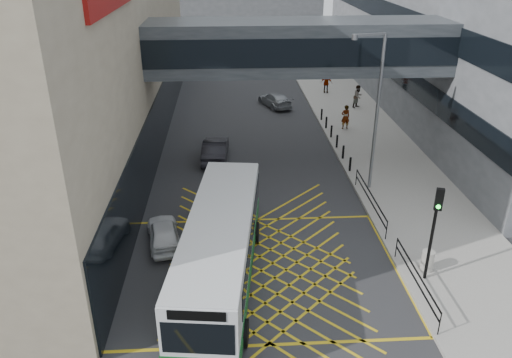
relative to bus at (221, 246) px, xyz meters
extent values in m
plane|color=#333335|center=(1.74, 0.51, -1.68)|extent=(120.00, 120.00, 0.00)
cube|color=black|center=(-4.22, 16.51, 0.32)|extent=(0.10, 41.50, 4.00)
cube|color=black|center=(13.70, 24.51, 2.32)|extent=(0.10, 43.50, 1.60)
cube|color=black|center=(13.70, 24.51, 6.32)|extent=(0.10, 43.50, 1.60)
cube|color=#393E43|center=(4.74, 12.51, 5.82)|extent=(20.00, 4.00, 3.00)
cube|color=black|center=(4.74, 10.49, 5.82)|extent=(19.50, 0.06, 1.60)
cube|color=black|center=(4.74, 14.53, 5.82)|extent=(19.50, 0.06, 1.60)
cube|color=#A8A39A|center=(10.74, 15.51, -1.60)|extent=(6.00, 54.00, 0.16)
cube|color=gold|center=(1.74, 0.51, -1.68)|extent=(12.00, 9.00, 0.01)
cube|color=silver|center=(-0.01, -0.12, 0.03)|extent=(3.83, 11.34, 2.73)
cube|color=#0F4E1E|center=(-0.01, -0.12, -1.16)|extent=(3.87, 11.38, 0.34)
cube|color=#0F4E1E|center=(-0.01, -0.12, -0.62)|extent=(3.89, 11.38, 0.22)
cube|color=black|center=(0.06, 0.49, 0.39)|extent=(3.72, 9.94, 1.06)
cube|color=black|center=(-0.67, -5.61, 0.29)|extent=(2.32, 0.36, 1.21)
cube|color=black|center=(-0.67, -5.63, 1.20)|extent=(1.81, 0.28, 0.35)
cube|color=silver|center=(-0.01, -0.12, 1.41)|extent=(3.80, 11.23, 0.10)
cube|color=black|center=(0.65, 5.40, -1.18)|extent=(2.52, 0.40, 0.30)
cylinder|color=black|center=(-1.71, -3.58, -1.18)|extent=(0.40, 1.04, 1.01)
cylinder|color=black|center=(0.82, -3.88, -1.18)|extent=(0.40, 1.04, 1.01)
cylinder|color=black|center=(-0.89, 3.25, -1.18)|extent=(0.40, 1.04, 1.01)
cylinder|color=black|center=(1.63, 2.94, -1.18)|extent=(0.40, 1.04, 1.01)
imported|color=white|center=(-2.76, 3.00, -1.06)|extent=(2.31, 4.13, 1.24)
imported|color=black|center=(-0.45, 13.15, -0.95)|extent=(2.10, 4.76, 1.46)
imported|color=#9CA0A5|center=(4.62, 24.89, -1.03)|extent=(3.16, 4.53, 1.30)
cylinder|color=black|center=(8.65, -0.62, 0.32)|extent=(0.16, 0.16, 3.69)
cube|color=black|center=(8.58, -0.84, 2.38)|extent=(0.35, 0.28, 0.92)
sphere|color=#19E533|center=(8.55, -0.95, 2.11)|extent=(0.22, 0.22, 0.17)
cylinder|color=slate|center=(8.60, 8.16, 2.85)|extent=(0.21, 0.21, 8.75)
cube|color=slate|center=(7.75, 7.95, 7.23)|extent=(1.72, 0.53, 0.11)
cylinder|color=slate|center=(6.90, 7.74, 7.14)|extent=(0.37, 0.37, 0.27)
cylinder|color=#ADA89E|center=(8.93, -0.05, -1.05)|extent=(0.54, 0.54, 0.94)
cube|color=black|center=(7.89, -1.49, -0.57)|extent=(0.05, 5.00, 0.05)
cube|color=black|center=(7.89, -1.49, -0.97)|extent=(0.05, 5.00, 0.05)
cube|color=black|center=(7.89, 5.51, -0.57)|extent=(0.05, 6.00, 0.05)
cube|color=black|center=(7.89, 5.51, -0.97)|extent=(0.05, 6.00, 0.05)
cylinder|color=black|center=(7.89, -3.99, -1.02)|extent=(0.04, 0.04, 1.00)
cylinder|color=black|center=(7.89, 1.01, -1.02)|extent=(0.04, 0.04, 1.00)
cylinder|color=black|center=(7.89, 2.51, -1.02)|extent=(0.04, 0.04, 1.00)
cylinder|color=black|center=(7.89, 8.51, -1.02)|extent=(0.04, 0.04, 1.00)
cylinder|color=black|center=(7.99, 10.51, -1.07)|extent=(0.14, 0.14, 0.90)
cylinder|color=black|center=(7.99, 12.51, -1.07)|extent=(0.14, 0.14, 0.90)
cylinder|color=black|center=(7.99, 14.51, -1.07)|extent=(0.14, 0.14, 0.90)
cylinder|color=black|center=(7.99, 16.51, -1.07)|extent=(0.14, 0.14, 0.90)
cylinder|color=black|center=(7.99, 18.51, -1.07)|extent=(0.14, 0.14, 0.90)
cylinder|color=black|center=(7.99, 20.51, -1.07)|extent=(0.14, 0.14, 0.90)
imported|color=gray|center=(9.39, 18.30, -0.60)|extent=(0.82, 0.65, 1.86)
imported|color=gray|center=(11.69, 23.70, -0.56)|extent=(1.08, 1.01, 1.93)
imported|color=gray|center=(9.84, 28.44, -0.59)|extent=(1.21, 0.83, 1.87)
camera|label=1|loc=(0.43, -17.59, 11.42)|focal=35.00mm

